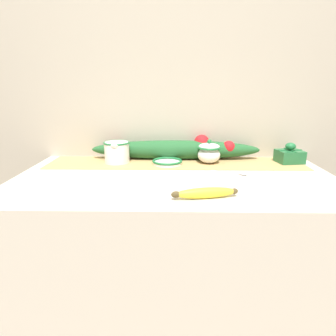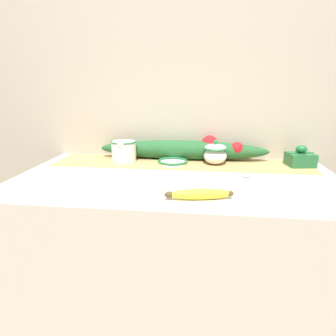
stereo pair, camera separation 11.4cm
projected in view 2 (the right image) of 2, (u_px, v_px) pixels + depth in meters
countertop at (176, 274)px, 1.32m from camera, size 1.30×0.70×0.90m
back_wall at (184, 97)px, 1.48m from camera, size 2.10×0.04×2.40m
table_runner at (181, 163)px, 1.41m from camera, size 1.19×0.24×0.00m
cream_pitcher at (124, 150)px, 1.43m from camera, size 0.12×0.14×0.10m
sugar_bowl at (215, 153)px, 1.38m from camera, size 0.11×0.11×0.11m
small_dish at (173, 162)px, 1.39m from camera, size 0.14×0.14×0.02m
banana at (200, 194)px, 0.96m from camera, size 0.22×0.07×0.04m
spoon at (243, 176)px, 1.20m from camera, size 0.16×0.10×0.01m
gift_box at (300, 158)px, 1.35m from camera, size 0.13×0.11×0.10m
poinsettia_garland at (183, 149)px, 1.47m from camera, size 0.83×0.11×0.12m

